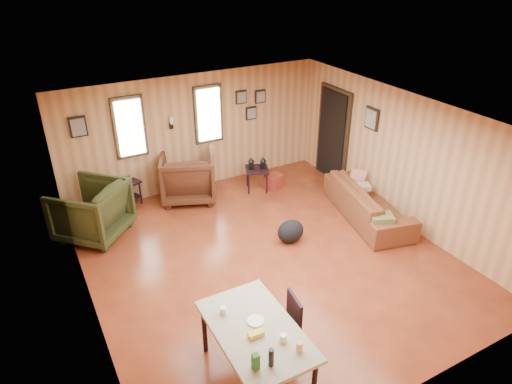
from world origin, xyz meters
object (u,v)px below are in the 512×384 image
recliner_green (91,208)px  end_table (126,189)px  side_table (257,168)px  sofa (369,197)px  dining_table (256,334)px  recliner_brown (188,174)px

recliner_green → end_table: recliner_green is taller
end_table → side_table: side_table is taller
recliner_green → side_table: recliner_green is taller
sofa → recliner_green: recliner_green is taller
side_table → dining_table: bearing=-118.8°
dining_table → recliner_brown: bearing=78.7°
recliner_green → dining_table: size_ratio=0.74×
end_table → dining_table: 4.88m
sofa → recliner_brown: 3.53m
sofa → recliner_brown: (-2.67, 2.31, 0.11)m
sofa → side_table: (-1.30, 1.97, 0.08)m
recliner_green → side_table: 3.36m
sofa → end_table: 4.68m
side_table → recliner_brown: bearing=166.3°
dining_table → end_table: bearing=93.5°
recliner_green → end_table: 1.15m
recliner_brown → side_table: recliner_brown is taller
recliner_green → end_table: (0.78, 0.81, -0.20)m
sofa → end_table: (-3.87, 2.63, -0.08)m
recliner_green → dining_table: 4.18m
end_table → side_table: size_ratio=0.83×
dining_table → side_table: bearing=61.6°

